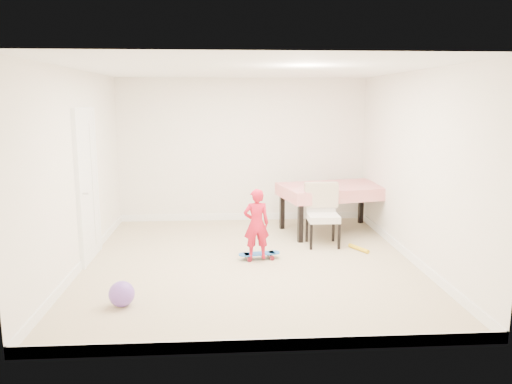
{
  "coord_description": "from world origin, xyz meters",
  "views": [
    {
      "loc": [
        -0.34,
        -6.6,
        2.21
      ],
      "look_at": [
        0.1,
        0.2,
        0.95
      ],
      "focal_mm": 35.0,
      "sensor_mm": 36.0,
      "label": 1
    }
  ],
  "objects": [
    {
      "name": "baseboard_left",
      "position": [
        -2.24,
        0.0,
        0.06
      ],
      "size": [
        0.02,
        5.0,
        0.12
      ],
      "primitive_type": "cube",
      "color": "white",
      "rests_on": "ground"
    },
    {
      "name": "skateboard",
      "position": [
        0.14,
        0.13,
        0.04
      ],
      "size": [
        0.62,
        0.31,
        0.09
      ],
      "primitive_type": null,
      "rotation": [
        0.0,
        0.0,
        0.16
      ],
      "color": "blue",
      "rests_on": "ground"
    },
    {
      "name": "balloon",
      "position": [
        -1.47,
        -1.4,
        0.14
      ],
      "size": [
        0.28,
        0.28,
        0.28
      ],
      "primitive_type": "sphere",
      "color": "#794DBB",
      "rests_on": "ground"
    },
    {
      "name": "wall_left",
      "position": [
        -2.23,
        0.0,
        1.3
      ],
      "size": [
        0.04,
        5.0,
        2.6
      ],
      "primitive_type": "cube",
      "color": "white",
      "rests_on": "ground"
    },
    {
      "name": "ceiling",
      "position": [
        0.0,
        0.0,
        2.58
      ],
      "size": [
        4.5,
        5.0,
        0.04
      ],
      "primitive_type": "cube",
      "color": "white",
      "rests_on": "wall_back"
    },
    {
      "name": "baseboard_back",
      "position": [
        0.0,
        2.49,
        0.06
      ],
      "size": [
        4.5,
        0.02,
        0.12
      ],
      "primitive_type": "cube",
      "color": "white",
      "rests_on": "ground"
    },
    {
      "name": "baseboard_front",
      "position": [
        0.0,
        -2.49,
        0.06
      ],
      "size": [
        4.5,
        0.02,
        0.12
      ],
      "primitive_type": "cube",
      "color": "white",
      "rests_on": "ground"
    },
    {
      "name": "child",
      "position": [
        0.1,
        0.06,
        0.49
      ],
      "size": [
        0.38,
        0.27,
        0.99
      ],
      "primitive_type": "imported",
      "rotation": [
        0.0,
        0.0,
        3.25
      ],
      "color": "red",
      "rests_on": "ground"
    },
    {
      "name": "dining_chair",
      "position": [
        1.16,
        0.74,
        0.48
      ],
      "size": [
        0.53,
        0.61,
        0.95
      ],
      "primitive_type": null,
      "rotation": [
        0.0,
        0.0,
        -0.01
      ],
      "color": "silver",
      "rests_on": "ground"
    },
    {
      "name": "wall_front",
      "position": [
        0.0,
        -2.48,
        1.3
      ],
      "size": [
        4.5,
        0.04,
        2.6
      ],
      "primitive_type": "cube",
      "color": "white",
      "rests_on": "ground"
    },
    {
      "name": "wall_back",
      "position": [
        0.0,
        2.48,
        1.3
      ],
      "size": [
        4.5,
        0.04,
        2.6
      ],
      "primitive_type": "cube",
      "color": "white",
      "rests_on": "ground"
    },
    {
      "name": "dining_table",
      "position": [
        1.49,
        1.52,
        0.4
      ],
      "size": [
        1.9,
        1.41,
        0.81
      ],
      "primitive_type": null,
      "rotation": [
        0.0,
        0.0,
        0.22
      ],
      "color": "#AF1D09",
      "rests_on": "ground"
    },
    {
      "name": "door",
      "position": [
        -2.22,
        0.3,
        1.02
      ],
      "size": [
        0.11,
        0.94,
        2.11
      ],
      "primitive_type": "cube",
      "color": "white",
      "rests_on": "ground"
    },
    {
      "name": "baseboard_right",
      "position": [
        2.24,
        0.0,
        0.06
      ],
      "size": [
        0.02,
        5.0,
        0.12
      ],
      "primitive_type": "cube",
      "color": "white",
      "rests_on": "ground"
    },
    {
      "name": "foam_toy",
      "position": [
        1.65,
        0.44,
        0.03
      ],
      "size": [
        0.24,
        0.38,
        0.06
      ],
      "primitive_type": "cylinder",
      "rotation": [
        1.57,
        0.0,
        0.48
      ],
      "color": "gold",
      "rests_on": "ground"
    },
    {
      "name": "ground",
      "position": [
        0.0,
        0.0,
        0.0
      ],
      "size": [
        5.0,
        5.0,
        0.0
      ],
      "primitive_type": "plane",
      "color": "tan",
      "rests_on": "ground"
    },
    {
      "name": "wall_right",
      "position": [
        2.23,
        0.0,
        1.3
      ],
      "size": [
        0.04,
        5.0,
        2.6
      ],
      "primitive_type": "cube",
      "color": "white",
      "rests_on": "ground"
    }
  ]
}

